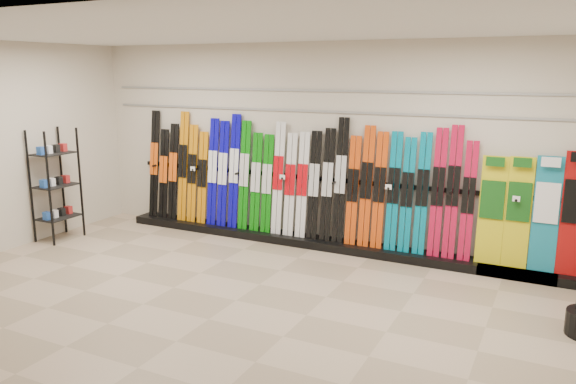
% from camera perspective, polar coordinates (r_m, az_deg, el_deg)
% --- Properties ---
extents(floor, '(8.00, 8.00, 0.00)m').
position_cam_1_polar(floor, '(6.59, -5.29, -10.92)').
color(floor, gray).
rests_on(floor, ground).
extents(back_wall, '(8.00, 0.00, 8.00)m').
position_cam_1_polar(back_wall, '(8.36, 3.54, 4.76)').
color(back_wall, beige).
rests_on(back_wall, floor).
extents(ceiling, '(8.00, 8.00, 0.00)m').
position_cam_1_polar(ceiling, '(6.08, -5.87, 16.07)').
color(ceiling, silver).
rests_on(ceiling, back_wall).
extents(ski_rack_base, '(8.00, 0.40, 0.12)m').
position_cam_1_polar(ski_rack_base, '(8.39, 4.24, -5.31)').
color(ski_rack_base, black).
rests_on(ski_rack_base, floor).
extents(skis, '(5.38, 0.24, 1.81)m').
position_cam_1_polar(skis, '(8.48, 0.27, 1.10)').
color(skis, black).
rests_on(skis, ski_rack_base).
extents(snowboards, '(1.59, 0.23, 1.52)m').
position_cam_1_polar(snowboards, '(7.69, 24.67, -2.04)').
color(snowboards, gold).
rests_on(snowboards, ski_rack_base).
extents(accessory_rack, '(0.40, 0.60, 1.73)m').
position_cam_1_polar(accessory_rack, '(9.35, -22.51, 0.68)').
color(accessory_rack, black).
rests_on(accessory_rack, floor).
extents(slatwall_rail_0, '(7.60, 0.02, 0.03)m').
position_cam_1_polar(slatwall_rail_0, '(8.29, 3.53, 8.17)').
color(slatwall_rail_0, gray).
rests_on(slatwall_rail_0, back_wall).
extents(slatwall_rail_1, '(7.60, 0.02, 0.03)m').
position_cam_1_polar(slatwall_rail_1, '(8.28, 3.56, 10.24)').
color(slatwall_rail_1, gray).
rests_on(slatwall_rail_1, back_wall).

